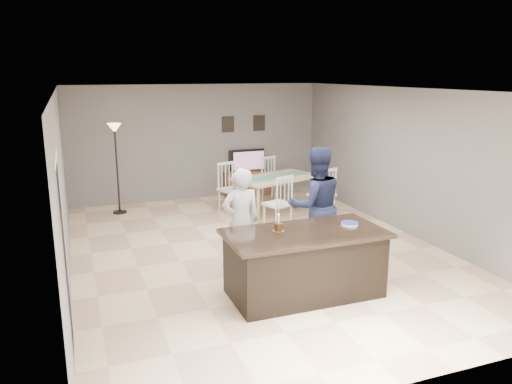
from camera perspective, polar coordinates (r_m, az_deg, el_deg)
name	(u,v)px	position (r m, az deg, el deg)	size (l,w,h in m)	color
floor	(257,251)	(8.56, 0.16, -6.77)	(8.00, 8.00, 0.00)	#D9BB8B
room_shell	(257,154)	(8.13, 0.17, 4.38)	(8.00, 8.00, 8.00)	slate
kitchen_island	(304,263)	(6.86, 5.55, -8.07)	(2.15, 1.10, 0.90)	black
tv_console	(249,183)	(12.28, -0.83, 0.99)	(1.20, 0.40, 0.60)	brown
television	(248,160)	(12.23, -0.95, 3.63)	(0.91, 0.12, 0.53)	black
tv_screen_glow	(249,161)	(12.15, -0.82, 3.60)	(0.78, 0.78, 0.00)	orange
picture_frames	(244,124)	(12.22, -1.40, 7.82)	(1.10, 0.02, 0.38)	black
doorway	(64,245)	(5.49, -21.11, -5.63)	(0.00, 2.10, 2.65)	black
woman	(241,221)	(7.46, -1.72, -3.35)	(0.59, 0.39, 1.61)	silver
man	(316,206)	(7.87, 6.84, -1.58)	(0.91, 0.71, 1.86)	#1A1F39
birthday_cake	(279,227)	(6.70, 2.59, -3.99)	(0.15, 0.15, 0.24)	gold
plate_stack	(350,224)	(7.07, 10.64, -3.58)	(0.24, 0.24, 0.04)	white
dining_table	(276,183)	(10.52, 2.24, 0.99)	(2.20, 2.40, 1.07)	tan
floor_lamp	(115,144)	(10.91, -15.77, 5.29)	(0.29, 0.29, 1.93)	black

